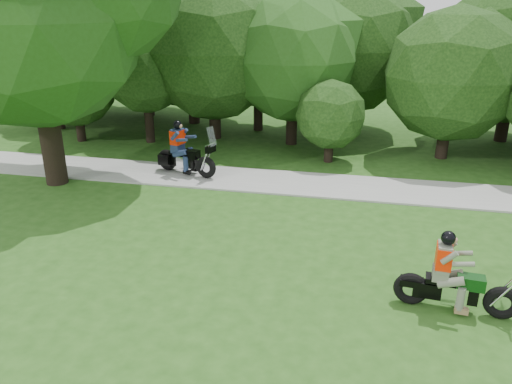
# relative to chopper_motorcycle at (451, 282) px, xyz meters

# --- Properties ---
(ground) EXTENTS (100.00, 100.00, 0.00)m
(ground) POSITION_rel_chopper_motorcycle_xyz_m (-0.88, -1.69, -0.60)
(ground) COLOR #234D16
(ground) RESTS_ON ground
(walkway) EXTENTS (60.00, 2.20, 0.06)m
(walkway) POSITION_rel_chopper_motorcycle_xyz_m (-0.88, 6.31, -0.57)
(walkway) COLOR gray
(walkway) RESTS_ON ground
(tree_line) EXTENTS (39.29, 12.05, 7.71)m
(tree_line) POSITION_rel_chopper_motorcycle_xyz_m (-1.25, 12.89, 3.04)
(tree_line) COLOR black
(tree_line) RESTS_ON ground
(chopper_motorcycle) EXTENTS (2.29, 0.66, 1.63)m
(chopper_motorcycle) POSITION_rel_chopper_motorcycle_xyz_m (0.00, 0.00, 0.00)
(chopper_motorcycle) COLOR black
(chopper_motorcycle) RESTS_ON ground
(touring_motorcycle) EXTENTS (2.31, 1.22, 1.80)m
(touring_motorcycle) POSITION_rel_chopper_motorcycle_xyz_m (-7.65, 6.42, 0.11)
(touring_motorcycle) COLOR black
(touring_motorcycle) RESTS_ON walkway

